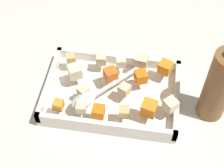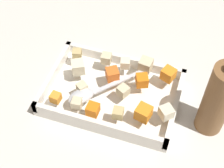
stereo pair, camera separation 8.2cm
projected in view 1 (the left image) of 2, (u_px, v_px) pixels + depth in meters
The scene contains 20 objects.
ground_plane at pixel (105, 98), 0.86m from camera, with size 4.00×4.00×0.00m, color beige.
baking_dish at pixel (112, 94), 0.85m from camera, with size 0.33×0.22×0.05m.
carrot_chunk_corner_ne at pixel (58, 105), 0.78m from camera, with size 0.02×0.02×0.02m, color orange.
carrot_chunk_mid_left at pixel (111, 74), 0.83m from camera, with size 0.03×0.03×0.03m, color orange.
carrot_chunk_near_left at pixel (99, 112), 0.77m from camera, with size 0.03×0.03×0.03m, color orange.
carrot_chunk_heap_top at pixel (141, 77), 0.83m from camera, with size 0.03×0.03×0.03m, color orange.
carrot_chunk_under_handle at pixel (149, 108), 0.77m from camera, with size 0.03×0.03×0.03m, color orange.
carrot_chunk_mid_right at pixel (165, 67), 0.85m from camera, with size 0.03×0.03×0.03m, color orange.
potato_chunk_corner_se at pixel (101, 59), 0.87m from camera, with size 0.03×0.03×0.03m, color beige.
potato_chunk_far_right at pixel (124, 89), 0.81m from camera, with size 0.02×0.02×0.02m, color beige.
potato_chunk_heap_side at pixel (71, 58), 0.87m from camera, with size 0.02×0.02×0.02m, color tan.
potato_chunk_near_right at pixel (75, 71), 0.84m from camera, with size 0.03×0.03×0.03m, color beige.
potato_chunk_corner_sw at pixel (124, 112), 0.77m from camera, with size 0.02×0.02×0.02m, color tan.
potato_chunk_far_left at pixel (121, 62), 0.86m from camera, with size 0.02×0.02×0.02m, color beige.
potato_chunk_center at pixel (83, 91), 0.81m from camera, with size 0.02×0.02×0.02m, color beige.
potato_chunk_corner_nw at pixel (141, 61), 0.86m from camera, with size 0.03×0.03×0.03m, color beige.
potato_chunk_back_center at pixel (81, 108), 0.78m from camera, with size 0.02×0.02×0.02m, color beige.
parsnip_chunk_front_center at pixel (171, 105), 0.78m from camera, with size 0.03×0.03×0.03m, color beige.
serving_spoon at pixel (88, 97), 0.80m from camera, with size 0.17×0.18×0.02m.
pepper_mill at pixel (219, 85), 0.76m from camera, with size 0.07×0.07×0.23m.
Camera 1 is at (-0.09, 0.49, 0.70)m, focal length 53.85 mm.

